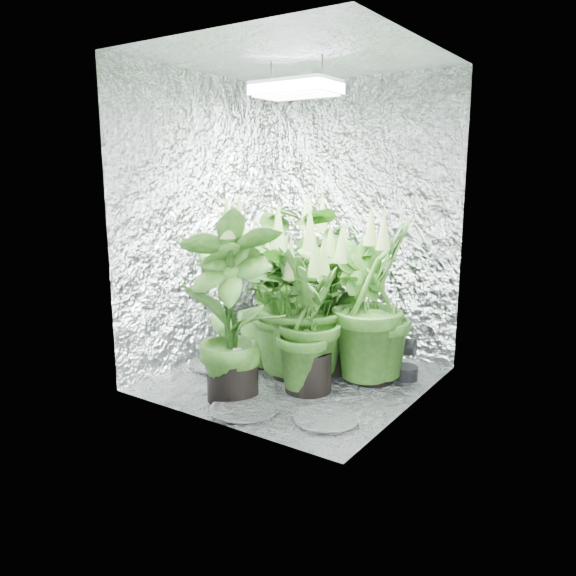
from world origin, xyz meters
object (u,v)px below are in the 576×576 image
Objects in this scene: plant_b at (334,305)px; plant_c at (374,302)px; plant_g at (309,322)px; circulation_fan at (402,354)px; grow_lamp at (296,88)px; plant_e at (296,297)px; plant_f at (231,307)px; plant_d at (270,305)px; plant_a at (304,276)px.

plant_c reaches higher than plant_b.
circulation_fan is (0.40, 0.52, -0.27)m from plant_g.
grow_lamp is 0.51× the size of plant_g.
plant_c is at bearing 24.79° from plant_e.
plant_b is at bearing 65.18° from grow_lamp.
plant_b is at bearing 55.76° from plant_e.
plant_f is at bearing -107.90° from plant_b.
plant_b is 0.82m from plant_f.
plant_c is (0.30, -0.02, 0.06)m from plant_b.
plant_d is (-0.43, -0.14, -0.03)m from plant_b.
plant_d is at bearing -169.98° from plant_c.
plant_a is 0.63m from plant_e.
plant_e is 2.86× the size of circulation_fan.
grow_lamp is at bearing 145.43° from plant_g.
plant_g is 2.46× the size of circulation_fan.
plant_g is at bearing -55.31° from plant_a.
plant_c is 0.75m from plant_d.
plant_a is at bearing 124.69° from plant_g.
plant_a is 1.15× the size of plant_b.
plant_b is at bearing -35.87° from plant_a.
plant_e is 0.79m from circulation_fan.
grow_lamp reaches higher than plant_b.
plant_g is at bearing -123.12° from plant_c.
plant_c reaches higher than circulation_fan.
plant_b is 1.05× the size of plant_g.
plant_a reaches higher than plant_b.
circulation_fan is (0.70, 0.89, -0.40)m from plant_f.
plant_a is 1.25× the size of plant_d.
grow_lamp is 1.40m from plant_c.
plant_f is 3.09× the size of circulation_fan.
plant_e is 0.29m from plant_g.
grow_lamp is 0.44× the size of plant_e.
plant_e is 0.93× the size of plant_f.
plant_b is 0.31m from plant_c.
plant_e reaches higher than plant_g.
plant_e is (-0.15, -0.23, 0.08)m from plant_b.
plant_c is (0.75, -0.34, -0.04)m from plant_a.
plant_b is (0.13, 0.28, -1.36)m from grow_lamp.
plant_e is (-0.46, -0.21, 0.01)m from plant_c.
plant_b is 1.09× the size of plant_d.
plant_a is at bearing 160.97° from circulation_fan.
circulation_fan is at bearing -12.94° from plant_a.
circulation_fan is (0.15, 0.13, -0.36)m from plant_c.
plant_d is 0.54m from plant_g.
circulation_fan is at bearing 52.48° from plant_g.
plant_a reaches higher than plant_e.
grow_lamp reaches higher than plant_a.
plant_b is 0.91× the size of plant_c.
plant_b is at bearing -171.45° from circulation_fan.
plant_g is 0.71m from circulation_fan.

